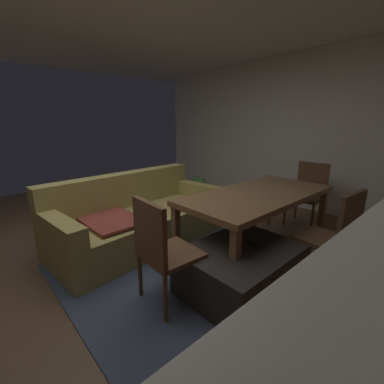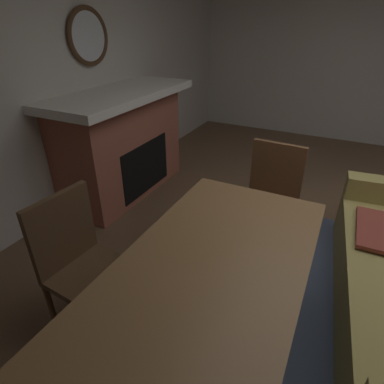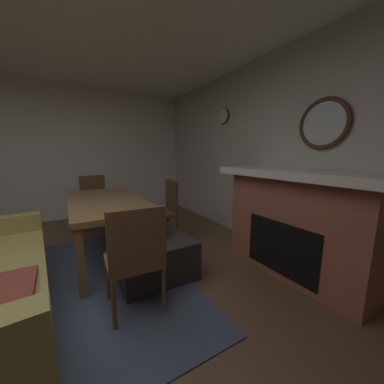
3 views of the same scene
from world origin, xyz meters
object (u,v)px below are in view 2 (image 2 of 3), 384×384
object	(u,v)px
fireplace	(123,143)
dining_table	(203,287)
tv_remote	(193,241)
dining_chair_south	(79,258)
dining_chair_west	(271,193)
ottoman_coffee_table	(202,255)
small_dog	(131,336)
round_wall_mirror	(88,37)

from	to	relation	value
fireplace	dining_table	world-z (taller)	fireplace
tv_remote	dining_chair_south	bearing A→B (deg)	-25.60
dining_chair_south	dining_chair_west	world-z (taller)	same
ottoman_coffee_table	tv_remote	distance (m)	0.26
fireplace	dining_chair_west	bearing A→B (deg)	80.85
tv_remote	small_dog	size ratio (longest dim) A/B	0.32
fireplace	tv_remote	world-z (taller)	fireplace
round_wall_mirror	small_dog	world-z (taller)	round_wall_mirror
round_wall_mirror	tv_remote	xyz separation A→B (m)	(1.05, 1.67, -1.22)
dining_chair_south	small_dog	size ratio (longest dim) A/B	1.89
round_wall_mirror	small_dog	distance (m)	2.77
fireplace	dining_table	distance (m)	2.37
small_dog	ottoman_coffee_table	bearing A→B (deg)	173.05
dining_table	dining_chair_west	distance (m)	1.35
dining_chair_west	fireplace	bearing A→B (deg)	-99.15
round_wall_mirror	ottoman_coffee_table	distance (m)	2.40
round_wall_mirror	dining_chair_south	distance (m)	2.29
ottoman_coffee_table	dining_table	distance (m)	0.90
dining_chair_south	tv_remote	bearing A→B (deg)	138.73
dining_chair_west	small_dog	world-z (taller)	dining_chair_west
fireplace	ottoman_coffee_table	distance (m)	1.72
small_dog	round_wall_mirror	bearing A→B (deg)	-137.05
dining_chair_south	small_dog	distance (m)	0.56
fireplace	round_wall_mirror	bearing A→B (deg)	-90.00
tv_remote	fireplace	bearing A→B (deg)	-111.43
tv_remote	small_dog	bearing A→B (deg)	9.02
fireplace	ottoman_coffee_table	xyz separation A→B (m)	(0.92, 1.40, -0.38)
dining_chair_south	small_dog	xyz separation A→B (m)	(0.10, 0.42, -0.36)
dining_chair_south	small_dog	world-z (taller)	dining_chair_south
round_wall_mirror	dining_table	size ratio (longest dim) A/B	0.29
fireplace	round_wall_mirror	size ratio (longest dim) A/B	3.21
round_wall_mirror	dining_chair_south	world-z (taller)	round_wall_mirror
ottoman_coffee_table	small_dog	size ratio (longest dim) A/B	2.09
ottoman_coffee_table	dining_chair_west	size ratio (longest dim) A/B	1.11
ottoman_coffee_table	dining_chair_west	bearing A→B (deg)	152.68
round_wall_mirror	dining_table	xyz separation A→B (m)	(1.62, 2.01, -0.98)
fireplace	small_dog	size ratio (longest dim) A/B	3.58
fireplace	tv_remote	xyz separation A→B (m)	(1.05, 1.38, -0.16)
ottoman_coffee_table	tv_remote	bearing A→B (deg)	-8.49
fireplace	dining_chair_west	size ratio (longest dim) A/B	1.90
round_wall_mirror	tv_remote	world-z (taller)	round_wall_mirror
dining_table	small_dog	bearing A→B (deg)	-77.62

